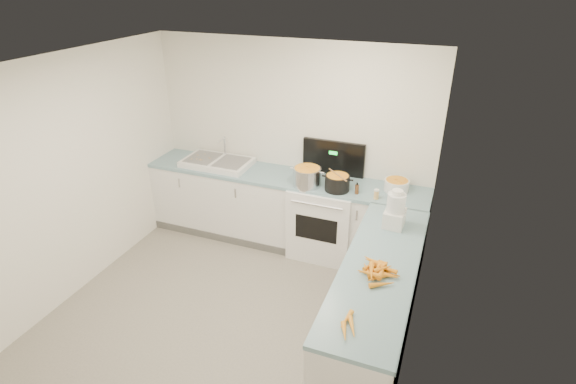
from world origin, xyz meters
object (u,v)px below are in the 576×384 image
(spice_jar, at_px, (376,195))
(food_processor, at_px, (395,211))
(steel_pot, at_px, (307,178))
(black_pot, at_px, (337,184))
(stove, at_px, (324,217))
(sink, at_px, (217,162))
(extract_bottle, at_px, (357,189))
(mixing_bowl, at_px, (397,185))

(spice_jar, height_order, food_processor, food_processor)
(steel_pot, bearing_deg, black_pot, 1.11)
(steel_pot, relative_size, black_pot, 1.16)
(stove, xyz_separation_m, spice_jar, (0.63, -0.19, 0.51))
(sink, distance_m, extract_bottle, 1.86)
(steel_pot, distance_m, black_pot, 0.36)
(extract_bottle, distance_m, spice_jar, 0.23)
(steel_pot, bearing_deg, stove, 36.47)
(mixing_bowl, bearing_deg, food_processor, -82.72)
(spice_jar, bearing_deg, sink, 174.45)
(sink, bearing_deg, food_processor, -16.78)
(stove, relative_size, mixing_bowl, 4.89)
(stove, relative_size, steel_pot, 4.19)
(extract_bottle, relative_size, spice_jar, 1.14)
(mixing_bowl, bearing_deg, spice_jar, -120.90)
(spice_jar, bearing_deg, black_pot, 173.22)
(stove, relative_size, food_processor, 3.52)
(black_pot, bearing_deg, spice_jar, -6.78)
(steel_pot, height_order, mixing_bowl, steel_pot)
(steel_pot, bearing_deg, sink, 173.03)
(steel_pot, bearing_deg, food_processor, -27.02)
(extract_bottle, bearing_deg, mixing_bowl, 31.32)
(steel_pot, height_order, extract_bottle, steel_pot)
(stove, bearing_deg, mixing_bowl, 7.12)
(sink, relative_size, steel_pot, 2.65)
(black_pot, distance_m, food_processor, 0.92)
(stove, height_order, spice_jar, stove)
(stove, distance_m, sink, 1.54)
(steel_pot, distance_m, spice_jar, 0.82)
(sink, xyz_separation_m, spice_jar, (2.08, -0.20, 0.01))
(black_pot, xyz_separation_m, mixing_bowl, (0.63, 0.23, -0.02))
(black_pot, bearing_deg, steel_pot, -178.89)
(sink, relative_size, extract_bottle, 7.92)
(black_pot, bearing_deg, food_processor, -37.57)
(stove, height_order, black_pot, stove)
(extract_bottle, xyz_separation_m, food_processor, (0.50, -0.55, 0.11))
(food_processor, bearing_deg, extract_bottle, 132.15)
(stove, bearing_deg, sink, 179.38)
(steel_pot, relative_size, extract_bottle, 2.99)
(black_pot, xyz_separation_m, extract_bottle, (0.23, -0.01, -0.03))
(sink, relative_size, spice_jar, 9.00)
(stove, relative_size, extract_bottle, 12.53)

